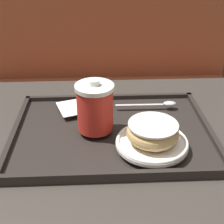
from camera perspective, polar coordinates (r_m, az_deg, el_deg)
The scene contains 8 objects.
booth_bench at distance 1.70m, azimuth 0.10°, elevation 0.81°, with size 1.24×0.44×1.00m.
cafe_table at distance 0.86m, azimuth 0.18°, elevation -14.60°, with size 0.84×0.72×0.70m.
serving_tray at distance 0.77m, azimuth 0.00°, elevation -3.66°, with size 0.48×0.35×0.02m.
napkin_paper at distance 0.85m, azimuth -6.22°, elevation 1.00°, with size 0.13×0.12×0.00m.
coffee_cup_front at distance 0.73m, azimuth -3.13°, elevation 0.93°, with size 0.09×0.09×0.13m.
plate_with_chocolate_donut at distance 0.70m, azimuth 7.30°, elevation -5.50°, with size 0.16×0.16×0.01m.
donut_chocolate_glazed at distance 0.68m, azimuth 7.45°, elevation -3.60°, with size 0.11×0.11×0.04m.
spoon at distance 0.86m, azimuth 8.72°, elevation 1.44°, with size 0.17×0.02×0.01m.
Camera 1 is at (-0.03, -0.62, 1.14)m, focal length 50.00 mm.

